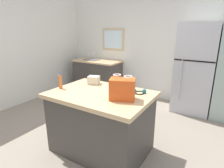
{
  "coord_description": "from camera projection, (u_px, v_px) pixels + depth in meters",
  "views": [
    {
      "loc": [
        1.54,
        -2.09,
        1.77
      ],
      "look_at": [
        0.12,
        0.19,
        0.95
      ],
      "focal_mm": 29.96,
      "sensor_mm": 36.0,
      "label": 1
    }
  ],
  "objects": [
    {
      "name": "ground",
      "position": [
        99.0,
        143.0,
        2.99
      ],
      "size": [
        6.24,
        6.24,
        0.0
      ],
      "primitive_type": "plane",
      "color": "gray"
    },
    {
      "name": "back_wall",
      "position": [
        156.0,
        48.0,
        4.66
      ],
      "size": [
        5.2,
        0.13,
        2.55
      ],
      "color": "silver",
      "rests_on": "ground"
    },
    {
      "name": "kitchen_island",
      "position": [
        101.0,
        122.0,
        2.71
      ],
      "size": [
        1.39,
        0.98,
        0.9
      ],
      "color": "#423D38",
      "rests_on": "ground"
    },
    {
      "name": "refrigerator",
      "position": [
        195.0,
        69.0,
        3.91
      ],
      "size": [
        0.75,
        0.69,
        1.86
      ],
      "color": "#B7B7BC",
      "rests_on": "ground"
    },
    {
      "name": "sink_counter",
      "position": [
        97.0,
        75.0,
        5.35
      ],
      "size": [
        1.33,
        0.67,
        1.08
      ],
      "color": "#423D38",
      "rests_on": "ground"
    },
    {
      "name": "shopping_bag",
      "position": [
        122.0,
        89.0,
        2.31
      ],
      "size": [
        0.36,
        0.29,
        0.31
      ],
      "color": "#DB511E",
      "rests_on": "kitchen_island"
    },
    {
      "name": "small_box",
      "position": [
        94.0,
        80.0,
        2.97
      ],
      "size": [
        0.21,
        0.19,
        0.13
      ],
      "primitive_type": "cube",
      "rotation": [
        0.0,
        0.0,
        0.32
      ],
      "color": "beige",
      "rests_on": "kitchen_island"
    },
    {
      "name": "bottle",
      "position": [
        60.0,
        81.0,
        2.73
      ],
      "size": [
        0.05,
        0.05,
        0.25
      ],
      "color": "#C66633",
      "rests_on": "kitchen_island"
    },
    {
      "name": "ear_defenders",
      "position": [
        139.0,
        92.0,
        2.56
      ],
      "size": [
        0.2,
        0.2,
        0.06
      ],
      "color": "black",
      "rests_on": "kitchen_island"
    }
  ]
}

